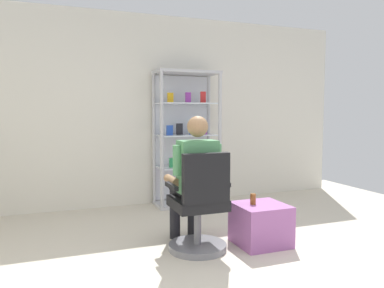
{
  "coord_description": "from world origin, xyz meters",
  "views": [
    {
      "loc": [
        -1.41,
        -2.3,
        1.32
      ],
      "look_at": [
        -0.06,
        1.28,
        1.0
      ],
      "focal_mm": 35.12,
      "sensor_mm": 36.0,
      "label": 1
    }
  ],
  "objects_px": {
    "office_chair": "(200,211)",
    "tea_glass": "(253,199)",
    "storage_crate": "(261,224)",
    "seated_shopkeeper": "(194,175)",
    "display_cabinet_main": "(185,138)"
  },
  "relations": [
    {
      "from": "office_chair",
      "to": "tea_glass",
      "type": "bearing_deg",
      "value": 0.14
    },
    {
      "from": "tea_glass",
      "to": "storage_crate",
      "type": "bearing_deg",
      "value": -21.0
    },
    {
      "from": "seated_shopkeeper",
      "to": "office_chair",
      "type": "bearing_deg",
      "value": -90.3
    },
    {
      "from": "office_chair",
      "to": "tea_glass",
      "type": "distance_m",
      "value": 0.58
    },
    {
      "from": "display_cabinet_main",
      "to": "tea_glass",
      "type": "bearing_deg",
      "value": -88.12
    },
    {
      "from": "tea_glass",
      "to": "seated_shopkeeper",
      "type": "bearing_deg",
      "value": 164.22
    },
    {
      "from": "office_chair",
      "to": "display_cabinet_main",
      "type": "bearing_deg",
      "value": 74.41
    },
    {
      "from": "office_chair",
      "to": "seated_shopkeeper",
      "type": "distance_m",
      "value": 0.36
    },
    {
      "from": "seated_shopkeeper",
      "to": "storage_crate",
      "type": "bearing_deg",
      "value": -16.39
    },
    {
      "from": "seated_shopkeeper",
      "to": "tea_glass",
      "type": "distance_m",
      "value": 0.65
    },
    {
      "from": "office_chair",
      "to": "storage_crate",
      "type": "relative_size",
      "value": 1.95
    },
    {
      "from": "display_cabinet_main",
      "to": "office_chair",
      "type": "xyz_separation_m",
      "value": [
        -0.51,
        -1.84,
        -0.57
      ]
    },
    {
      "from": "office_chair",
      "to": "tea_glass",
      "type": "relative_size",
      "value": 9.1
    },
    {
      "from": "office_chair",
      "to": "seated_shopkeeper",
      "type": "xyz_separation_m",
      "value": [
        0.0,
        0.16,
        0.32
      ]
    },
    {
      "from": "seated_shopkeeper",
      "to": "tea_glass",
      "type": "bearing_deg",
      "value": -15.78
    }
  ]
}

